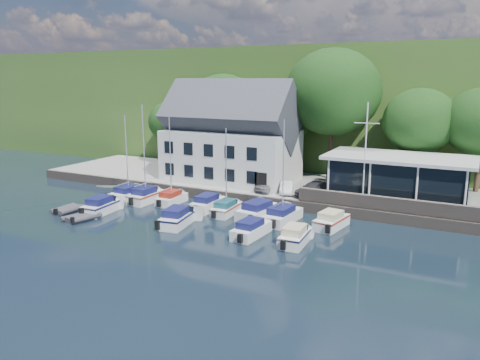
{
  "coord_description": "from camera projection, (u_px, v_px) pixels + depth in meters",
  "views": [
    {
      "loc": [
        17.33,
        -28.7,
        12.09
      ],
      "look_at": [
        -2.03,
        9.0,
        2.87
      ],
      "focal_mm": 35.0,
      "sensor_mm": 36.0,
      "label": 1
    }
  ],
  "objects": [
    {
      "name": "boat_r1_6",
      "position": [
        283.0,
        171.0,
        39.31
      ],
      "size": [
        2.57,
        6.68,
        8.97
      ],
      "primitive_type": null,
      "rotation": [
        0.0,
        0.0,
        -0.08
      ],
      "color": "silver",
      "rests_on": "ground"
    },
    {
      "name": "tree_4",
      "position": [
        418.0,
        138.0,
        48.05
      ],
      "size": [
        7.46,
        7.46,
        10.2
      ],
      "primitive_type": null,
      "color": "black",
      "rests_on": "quay"
    },
    {
      "name": "tree_3",
      "position": [
        332.0,
        115.0,
        51.49
      ],
      "size": [
        10.53,
        10.53,
        14.39
      ],
      "primitive_type": null,
      "color": "black",
      "rests_on": "quay"
    },
    {
      "name": "car_blue",
      "position": [
        337.0,
        191.0,
        44.14
      ],
      "size": [
        2.15,
        4.16,
        1.36
      ],
      "primitive_type": "imported",
      "rotation": [
        0.0,
        0.0,
        -0.15
      ],
      "color": "navy",
      "rests_on": "quay"
    },
    {
      "name": "tree_2",
      "position": [
        282.0,
        129.0,
        54.69
      ],
      "size": [
        7.69,
        7.69,
        10.52
      ],
      "primitive_type": null,
      "color": "black",
      "rests_on": "quay"
    },
    {
      "name": "field_patch",
      "position": [
        433.0,
        57.0,
        89.09
      ],
      "size": [
        50.0,
        30.0,
        0.3
      ],
      "primitive_type": "cube",
      "color": "#566231",
      "rests_on": "hillside"
    },
    {
      "name": "boat_r1_0",
      "position": [
        127.0,
        157.0,
        46.85
      ],
      "size": [
        2.38,
        6.0,
        8.84
      ],
      "primitive_type": null,
      "rotation": [
        0.0,
        0.0,
        -0.05
      ],
      "color": "silver",
      "rests_on": "ground"
    },
    {
      "name": "boat_r1_4",
      "position": [
        226.0,
        170.0,
        41.71
      ],
      "size": [
        1.98,
        5.59,
        8.2
      ],
      "primitive_type": null,
      "rotation": [
        0.0,
        0.0,
        0.05
      ],
      "color": "silver",
      "rests_on": "ground"
    },
    {
      "name": "tree_1",
      "position": [
        224.0,
        122.0,
        57.34
      ],
      "size": [
        8.55,
        8.55,
        11.68
      ],
      "primitive_type": null,
      "color": "black",
      "rests_on": "quay"
    },
    {
      "name": "car_silver",
      "position": [
        269.0,
        184.0,
        47.02
      ],
      "size": [
        2.24,
        4.07,
        1.31
      ],
      "primitive_type": "imported",
      "rotation": [
        0.0,
        0.0,
        -0.19
      ],
      "color": "#9E9DA2",
      "rests_on": "quay"
    },
    {
      "name": "boat_r2_2",
      "position": [
        178.0,
        216.0,
        39.31
      ],
      "size": [
        2.96,
        6.37,
        1.54
      ],
      "primitive_type": null,
      "rotation": [
        0.0,
        0.0,
        0.17
      ],
      "color": "silver",
      "rests_on": "ground"
    },
    {
      "name": "boat_r2_0",
      "position": [
        102.0,
        204.0,
        42.92
      ],
      "size": [
        2.47,
        6.16,
        1.54
      ],
      "primitive_type": null,
      "rotation": [
        0.0,
        0.0,
        0.1
      ],
      "color": "silver",
      "rests_on": "ground"
    },
    {
      "name": "boat_r1_5",
      "position": [
        259.0,
        209.0,
        41.32
      ],
      "size": [
        3.25,
        6.91,
        1.57
      ],
      "primitive_type": null,
      "rotation": [
        0.0,
        0.0,
        -0.17
      ],
      "color": "silver",
      "rests_on": "ground"
    },
    {
      "name": "boat_r1_2",
      "position": [
        170.0,
        163.0,
        45.27
      ],
      "size": [
        1.92,
        5.28,
        8.21
      ],
      "primitive_type": null,
      "rotation": [
        0.0,
        0.0,
        0.03
      ],
      "color": "silver",
      "rests_on": "ground"
    },
    {
      "name": "boat_r1_7",
      "position": [
        331.0,
        219.0,
        38.55
      ],
      "size": [
        2.69,
        5.62,
        1.46
      ],
      "primitive_type": null,
      "rotation": [
        0.0,
        0.0,
        -0.16
      ],
      "color": "silver",
      "rests_on": "ground"
    },
    {
      "name": "quay_face",
      "position": [
        268.0,
        202.0,
        44.71
      ],
      "size": [
        60.0,
        0.3,
        1.0
      ],
      "primitive_type": "cube",
      "color": "#5E534B",
      "rests_on": "ground"
    },
    {
      "name": "tree_0",
      "position": [
        172.0,
        132.0,
        61.47
      ],
      "size": [
        6.07,
        6.07,
        8.29
      ],
      "primitive_type": null,
      "color": "black",
      "rests_on": "quay"
    },
    {
      "name": "boat_r1_1",
      "position": [
        144.0,
        155.0,
        45.76
      ],
      "size": [
        2.07,
        5.9,
        9.53
      ],
      "primitive_type": null,
      "rotation": [
        0.0,
        0.0,
        0.01
      ],
      "color": "silver",
      "rests_on": "ground"
    },
    {
      "name": "quay",
      "position": [
        293.0,
        188.0,
        50.36
      ],
      "size": [
        60.0,
        13.0,
        1.0
      ],
      "primitive_type": "cube",
      "color": "#989792",
      "rests_on": "ground"
    },
    {
      "name": "boat_r1_3",
      "position": [
        208.0,
        202.0,
        43.93
      ],
      "size": [
        1.88,
        5.99,
        1.5
      ],
      "primitive_type": null,
      "rotation": [
        0.0,
        0.0,
        0.01
      ],
      "color": "silver",
      "rests_on": "ground"
    },
    {
      "name": "boat_r2_4",
      "position": [
        295.0,
        234.0,
        34.82
      ],
      "size": [
        2.16,
        5.47,
        1.44
      ],
      "primitive_type": null,
      "rotation": [
        0.0,
        0.0,
        0.06
      ],
      "color": "silver",
      "rests_on": "ground"
    },
    {
      "name": "car_white",
      "position": [
        287.0,
        187.0,
        46.18
      ],
      "size": [
        2.32,
        3.76,
        1.17
      ],
      "primitive_type": "imported",
      "rotation": [
        0.0,
        0.0,
        0.33
      ],
      "color": "silver",
      "rests_on": "quay"
    },
    {
      "name": "ground",
      "position": [
        209.0,
        242.0,
        35.25
      ],
      "size": [
        180.0,
        180.0,
        0.0
      ],
      "primitive_type": "plane",
      "color": "black",
      "rests_on": "ground"
    },
    {
      "name": "dinghy_0",
      "position": [
        67.0,
        209.0,
        43.17
      ],
      "size": [
        1.79,
        2.92,
        0.67
      ],
      "primitive_type": null,
      "rotation": [
        0.0,
        0.0,
        -0.02
      ],
      "color": "#39383D",
      "rests_on": "ground"
    },
    {
      "name": "car_dgrey",
      "position": [
        313.0,
        189.0,
        45.05
      ],
      "size": [
        3.17,
        4.85,
        1.31
      ],
      "primitive_type": "imported",
      "rotation": [
        0.0,
        0.0,
        -0.33
      ],
      "color": "#323137",
      "rests_on": "quay"
    },
    {
      "name": "seawall",
      "position": [
        401.0,
        205.0,
        39.46
      ],
      "size": [
        18.0,
        0.5,
        1.2
      ],
      "primitive_type": "cube",
      "color": "#5E534B",
      "rests_on": "quay"
    },
    {
      "name": "dinghy_1",
      "position": [
        81.0,
        216.0,
        40.66
      ],
      "size": [
        2.51,
        3.34,
        0.69
      ],
      "primitive_type": null,
      "rotation": [
        0.0,
        0.0,
        -0.27
      ],
      "color": "#39383D",
      "rests_on": "ground"
    },
    {
      "name": "flagpole",
      "position": [
        365.0,
        154.0,
        41.36
      ],
      "size": [
        2.18,
        0.2,
        9.1
      ],
      "primitive_type": null,
      "color": "silver",
      "rests_on": "quay"
    },
    {
      "name": "hillside",
      "position": [
        379.0,
        101.0,
        87.44
      ],
      "size": [
        160.0,
        75.0,
        16.0
      ],
      "primitive_type": "cube",
      "color": "#2A4C1C",
      "rests_on": "ground"
    },
    {
      "name": "boat_r2_3",
      "position": [
        251.0,
        228.0,
        36.51
      ],
      "size": [
        2.16,
        5.96,
        1.38
      ],
      "primitive_type": null,
      "rotation": [
        0.0,
        0.0,
        -0.07
      ],
      "color": "silver",
      "rests_on": "ground"
    },
    {
      "name": "harbor_building",
      "position": [
        231.0,
        141.0,
        51.58
      ],
      "size": [
        14.4,
        8.2,
        8.7
      ],
      "primitive_type": null,
      "color": "silver",
      "rests_on": "quay"
    },
    {
      "name": "gangway",
      "position": [
        121.0,
        193.0,
        50.44
      ],
      "size": [
        1.2,
        6.0,
        1.4
      ],
      "primitive_type": null,
      "color": "silver",
      "rests_on": "ground"
    },
    {
      "name": "club_pavilion",
      "position": [
        398.0,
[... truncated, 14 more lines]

